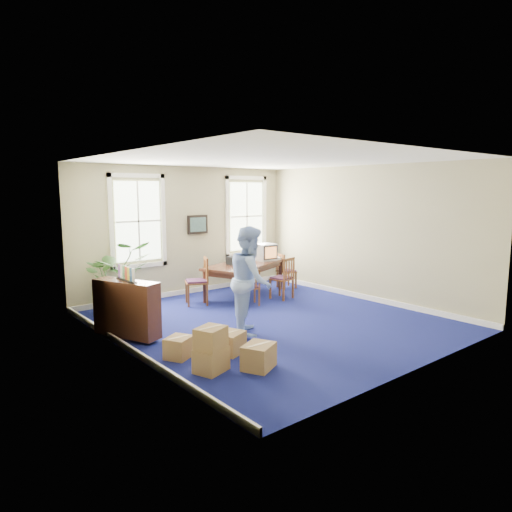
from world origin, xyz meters
TOP-DOWN VIEW (x-y plane):
  - floor at (0.00, 0.00)m, footprint 6.50×6.50m
  - ceiling at (0.00, 0.00)m, footprint 6.50×6.50m
  - wall_back at (0.00, 3.25)m, footprint 6.50×0.00m
  - wall_front at (0.00, -3.25)m, footprint 6.50×0.00m
  - wall_left at (-3.00, 0.00)m, footprint 0.00×6.50m
  - wall_right at (3.00, 0.00)m, footprint 0.00×6.50m
  - baseboard_back at (0.00, 3.22)m, footprint 6.00×0.04m
  - baseboard_left at (-2.97, 0.00)m, footprint 0.04×6.50m
  - baseboard_right at (2.97, 0.00)m, footprint 0.04×6.50m
  - window_left at (-1.30, 3.23)m, footprint 1.40×0.12m
  - window_right at (1.90, 3.23)m, footprint 1.40×0.12m
  - wall_picture at (0.30, 3.20)m, footprint 0.58×0.06m
  - conference_table at (0.98, 2.11)m, footprint 2.63×1.91m
  - crt_tv at (1.69, 2.17)m, footprint 0.50×0.54m
  - game_console at (2.02, 2.11)m, footprint 0.25×0.27m
  - equipment_bag at (0.71, 2.17)m, footprint 0.42×0.31m
  - chair_near_left at (0.49, 1.29)m, footprint 0.49×0.49m
  - chair_near_right at (1.47, 1.29)m, footprint 0.54×0.54m
  - chair_end_left at (-0.44, 2.11)m, footprint 0.65×0.65m
  - chair_end_right at (2.40, 2.11)m, footprint 0.49×0.49m
  - man at (-0.77, -0.31)m, footprint 1.18×1.22m
  - credenza at (-2.70, 0.79)m, footprint 0.83×1.30m
  - brochure_rack at (-2.68, 0.79)m, footprint 0.15×0.62m
  - potted_plant at (-2.12, 2.59)m, footprint 1.46×1.29m
  - cardboard_boxes at (-2.20, -1.31)m, footprint 1.62×1.62m

SIDE VIEW (x-z plane):
  - floor at x=0.00m, z-range 0.00..0.00m
  - baseboard_back at x=0.00m, z-range 0.00..0.12m
  - baseboard_left at x=-2.97m, z-range 0.00..0.12m
  - baseboard_right at x=2.97m, z-range 0.00..0.12m
  - cardboard_boxes at x=-2.20m, z-range 0.00..0.70m
  - conference_table at x=0.98m, z-range 0.00..0.82m
  - chair_near_left at x=0.49m, z-range 0.00..0.85m
  - chair_end_right at x=2.40m, z-range 0.00..0.94m
  - credenza at x=-2.70m, z-range 0.00..0.99m
  - chair_near_right at x=1.47m, z-range 0.00..1.02m
  - chair_end_left at x=-0.44m, z-range 0.00..1.09m
  - potted_plant at x=-2.12m, z-range 0.00..1.56m
  - game_console at x=2.02m, z-range 0.82..0.87m
  - equipment_bag at x=0.71m, z-range 0.82..1.01m
  - man at x=-0.77m, z-range 0.00..1.98m
  - crt_tv at x=1.69m, z-range 0.82..1.25m
  - brochure_rack at x=-2.68m, z-range 0.99..1.26m
  - wall_back at x=0.00m, z-range -1.65..4.85m
  - wall_front at x=0.00m, z-range -1.65..4.85m
  - wall_left at x=-3.00m, z-range -1.65..4.85m
  - wall_right at x=3.00m, z-range -1.65..4.85m
  - wall_picture at x=0.30m, z-range 1.51..1.99m
  - window_left at x=-1.30m, z-range 0.80..3.00m
  - window_right at x=1.90m, z-range 0.80..3.00m
  - ceiling at x=0.00m, z-range 3.20..3.20m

